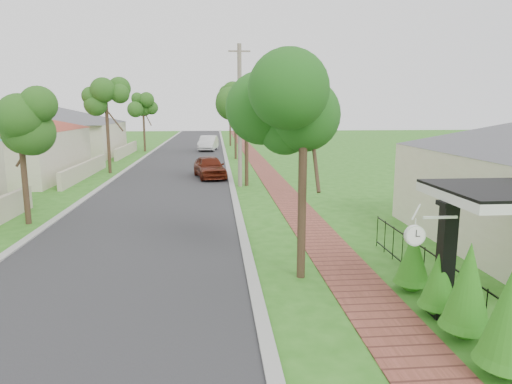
{
  "coord_description": "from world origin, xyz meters",
  "views": [
    {
      "loc": [
        -0.26,
        -9.81,
        4.41
      ],
      "look_at": [
        1.14,
        5.86,
        1.5
      ],
      "focal_mm": 32.0,
      "sensor_mm": 36.0,
      "label": 1
    }
  ],
  "objects_px": {
    "porch_post": "(445,266)",
    "near_tree": "(304,118)",
    "parked_car_red": "(210,167)",
    "station_clock": "(417,234)",
    "parked_car_white": "(208,143)",
    "utility_pole": "(240,116)"
  },
  "relations": [
    {
      "from": "parked_car_white",
      "to": "station_clock",
      "type": "distance_m",
      "value": 39.91
    },
    {
      "from": "porch_post",
      "to": "parked_car_white",
      "type": "xyz_separation_m",
      "value": [
        -5.55,
        39.22,
        -0.36
      ]
    },
    {
      "from": "porch_post",
      "to": "parked_car_red",
      "type": "bearing_deg",
      "value": 104.49
    },
    {
      "from": "near_tree",
      "to": "station_clock",
      "type": "height_order",
      "value": "near_tree"
    },
    {
      "from": "porch_post",
      "to": "station_clock",
      "type": "height_order",
      "value": "porch_post"
    },
    {
      "from": "parked_car_white",
      "to": "utility_pole",
      "type": "bearing_deg",
      "value": -77.38
    },
    {
      "from": "utility_pole",
      "to": "porch_post",
      "type": "bearing_deg",
      "value": -78.43
    },
    {
      "from": "parked_car_red",
      "to": "near_tree",
      "type": "height_order",
      "value": "near_tree"
    },
    {
      "from": "porch_post",
      "to": "parked_car_white",
      "type": "bearing_deg",
      "value": 98.06
    },
    {
      "from": "parked_car_red",
      "to": "utility_pole",
      "type": "bearing_deg",
      "value": -73.05
    },
    {
      "from": "porch_post",
      "to": "near_tree",
      "type": "distance_m",
      "value": 4.73
    },
    {
      "from": "near_tree",
      "to": "station_clock",
      "type": "bearing_deg",
      "value": -58.84
    },
    {
      "from": "porch_post",
      "to": "near_tree",
      "type": "relative_size",
      "value": 0.48
    },
    {
      "from": "near_tree",
      "to": "utility_pole",
      "type": "bearing_deg",
      "value": 93.29
    },
    {
      "from": "utility_pole",
      "to": "station_clock",
      "type": "xyz_separation_m",
      "value": [
        2.58,
        -17.19,
        -2.02
      ]
    },
    {
      "from": "porch_post",
      "to": "parked_car_white",
      "type": "height_order",
      "value": "porch_post"
    },
    {
      "from": "porch_post",
      "to": "parked_car_red",
      "type": "height_order",
      "value": "porch_post"
    },
    {
      "from": "parked_car_red",
      "to": "parked_car_white",
      "type": "distance_m",
      "value": 19.11
    },
    {
      "from": "porch_post",
      "to": "parked_car_red",
      "type": "distance_m",
      "value": 20.77
    },
    {
      "from": "parked_car_red",
      "to": "near_tree",
      "type": "relative_size",
      "value": 0.79
    },
    {
      "from": "parked_car_white",
      "to": "utility_pole",
      "type": "height_order",
      "value": "utility_pole"
    },
    {
      "from": "parked_car_red",
      "to": "parked_car_white",
      "type": "bearing_deg",
      "value": 80.06
    }
  ]
}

